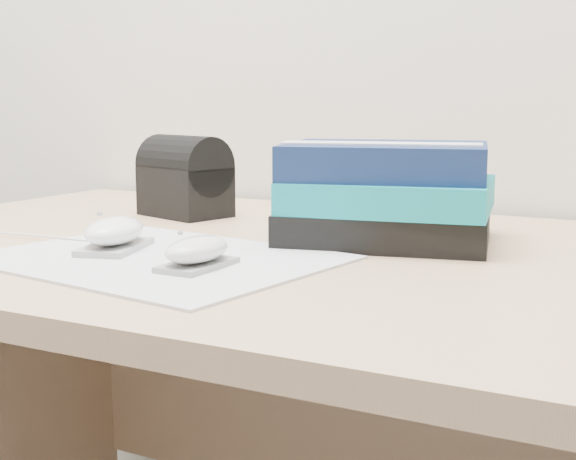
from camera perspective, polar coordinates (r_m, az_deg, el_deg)
The scene contains 7 objects.
desk at distance 1.10m, azimuth 8.70°, elevation -13.39°, with size 1.60×0.80×0.73m.
mousepad at distance 0.95m, azimuth -9.28°, elevation -2.00°, with size 0.39×0.30×0.00m, color #9D9EA6.
mouse_rear at distance 1.00m, azimuth -12.24°, elevation -0.25°, with size 0.09×0.12×0.05m.
mouse_front at distance 0.88m, azimuth -6.48°, elevation -1.58°, with size 0.05×0.10×0.04m.
usb_cable at distance 1.11m, azimuth -16.32°, elevation -0.51°, with size 0.00×0.00×0.21m, color silver.
book_stack at distance 1.06m, azimuth 7.06°, elevation 2.60°, with size 0.30×0.26×0.13m.
pouch at distance 1.30m, azimuth -7.35°, elevation 3.76°, with size 0.16×0.13×0.13m.
Camera 1 is at (0.32, 0.68, 0.92)m, focal length 50.00 mm.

